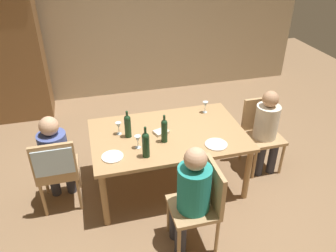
% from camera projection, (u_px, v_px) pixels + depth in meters
% --- Properties ---
extents(ground_plane, '(10.00, 10.00, 0.00)m').
position_uv_depth(ground_plane, '(168.00, 182.00, 4.21)').
color(ground_plane, '#846647').
extents(rear_room_partition, '(6.40, 0.12, 2.70)m').
position_uv_depth(rear_room_partition, '(127.00, 20.00, 5.78)').
color(rear_room_partition, tan).
rests_on(rear_room_partition, ground_plane).
extents(armoire_cabinet, '(1.18, 0.62, 2.18)m').
position_uv_depth(armoire_cabinet, '(5.00, 52.00, 5.11)').
color(armoire_cabinet, brown).
rests_on(armoire_cabinet, ground_plane).
extents(dining_table, '(1.75, 1.11, 0.73)m').
position_uv_depth(dining_table, '(168.00, 139.00, 3.87)').
color(dining_table, '#A87F51').
rests_on(dining_table, ground_plane).
extents(chair_left_end, '(0.44, 0.46, 0.92)m').
position_uv_depth(chair_left_end, '(56.00, 166.00, 3.53)').
color(chair_left_end, tan).
rests_on(chair_left_end, ground_plane).
extents(chair_right_end, '(0.44, 0.44, 0.92)m').
position_uv_depth(chair_right_end, '(261.00, 129.00, 4.28)').
color(chair_right_end, tan).
rests_on(chair_right_end, ground_plane).
extents(chair_near, '(0.44, 0.44, 0.92)m').
position_uv_depth(chair_near, '(202.00, 201.00, 3.18)').
color(chair_near, tan).
rests_on(chair_near, ground_plane).
extents(person_woman_host, '(0.30, 0.35, 1.12)m').
position_uv_depth(person_woman_host, '(55.00, 154.00, 3.62)').
color(person_woman_host, '#33333D').
rests_on(person_woman_host, ground_plane).
extents(person_man_bearded, '(0.29, 0.34, 1.10)m').
position_uv_depth(person_man_bearded, '(267.00, 126.00, 4.13)').
color(person_man_bearded, '#33333D').
rests_on(person_man_bearded, ground_plane).
extents(person_man_guest, '(0.36, 0.31, 1.15)m').
position_uv_depth(person_man_guest, '(191.00, 193.00, 3.09)').
color(person_man_guest, '#33333D').
rests_on(person_man_guest, ground_plane).
extents(wine_bottle_tall_green, '(0.07, 0.07, 0.33)m').
position_uv_depth(wine_bottle_tall_green, '(164.00, 130.00, 3.62)').
color(wine_bottle_tall_green, '#19381E').
rests_on(wine_bottle_tall_green, dining_table).
extents(wine_bottle_dark_red, '(0.07, 0.07, 0.32)m').
position_uv_depth(wine_bottle_dark_red, '(128.00, 125.00, 3.70)').
color(wine_bottle_dark_red, '#19381E').
rests_on(wine_bottle_dark_red, dining_table).
extents(wine_bottle_short_olive, '(0.08, 0.08, 0.35)m').
position_uv_depth(wine_bottle_short_olive, '(146.00, 144.00, 3.38)').
color(wine_bottle_short_olive, '#19381E').
rests_on(wine_bottle_short_olive, dining_table).
extents(wine_glass_near_left, '(0.07, 0.07, 0.15)m').
position_uv_depth(wine_glass_near_left, '(118.00, 126.00, 3.77)').
color(wine_glass_near_left, silver).
rests_on(wine_glass_near_left, dining_table).
extents(wine_glass_centre, '(0.07, 0.07, 0.15)m').
position_uv_depth(wine_glass_centre, '(138.00, 139.00, 3.54)').
color(wine_glass_centre, silver).
rests_on(wine_glass_centre, dining_table).
extents(wine_glass_near_right, '(0.07, 0.07, 0.15)m').
position_uv_depth(wine_glass_near_right, '(205.00, 105.00, 4.20)').
color(wine_glass_near_right, silver).
rests_on(wine_glass_near_right, dining_table).
extents(dinner_plate_host, '(0.23, 0.23, 0.01)m').
position_uv_depth(dinner_plate_host, '(113.00, 157.00, 3.44)').
color(dinner_plate_host, white).
rests_on(dinner_plate_host, dining_table).
extents(dinner_plate_guest_left, '(0.24, 0.24, 0.01)m').
position_uv_depth(dinner_plate_guest_left, '(216.00, 144.00, 3.63)').
color(dinner_plate_guest_left, silver).
rests_on(dinner_plate_guest_left, dining_table).
extents(folded_napkin, '(0.19, 0.16, 0.03)m').
position_uv_depth(folded_napkin, '(161.00, 132.00, 3.83)').
color(folded_napkin, beige).
rests_on(folded_napkin, dining_table).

